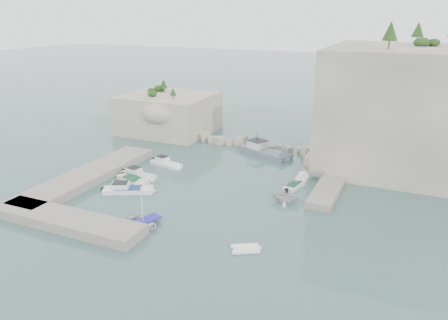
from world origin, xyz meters
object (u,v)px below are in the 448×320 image
at_px(motorboat_a, 166,166).
at_px(tender_east_b, 293,189).
at_px(motorboat_b, 138,177).
at_px(inflatable_dinghy, 245,251).
at_px(motorboat_d, 128,192).
at_px(tender_east_c, 302,180).
at_px(tender_east_d, 312,177).
at_px(work_boat, 265,155).
at_px(motorboat_c, 133,182).
at_px(rowboat, 143,225).
at_px(tender_east_a, 285,202).

bearing_deg(motorboat_a, tender_east_b, 12.05).
height_order(motorboat_a, motorboat_b, same).
xyz_separation_m(inflatable_dinghy, tender_east_b, (-0.04, 16.80, 0.00)).
bearing_deg(motorboat_d, tender_east_c, 8.65).
xyz_separation_m(motorboat_b, tender_east_d, (21.69, 10.12, 0.00)).
bearing_deg(work_boat, motorboat_c, -101.92).
distance_m(motorboat_d, work_boat, 23.94).
relative_size(inflatable_dinghy, tender_east_c, 0.64).
xyz_separation_m(tender_east_b, tender_east_c, (0.33, 3.27, 0.00)).
height_order(rowboat, work_boat, work_boat).
xyz_separation_m(motorboat_d, tender_east_a, (18.98, 5.25, 0.00)).
bearing_deg(work_boat, tender_east_c, -23.52).
relative_size(motorboat_d, inflatable_dinghy, 2.34).
distance_m(motorboat_c, inflatable_dinghy, 22.68).
relative_size(inflatable_dinghy, tender_east_b, 0.77).
xyz_separation_m(rowboat, inflatable_dinghy, (11.84, -0.34, 0.00)).
height_order(rowboat, tender_east_c, rowboat).
xyz_separation_m(motorboat_b, tender_east_b, (20.48, 4.84, 0.00)).
relative_size(motorboat_a, tender_east_b, 1.50).
bearing_deg(tender_east_b, work_boat, 43.87).
distance_m(motorboat_d, inflatable_dinghy, 20.02).
relative_size(tender_east_c, work_boat, 0.46).
distance_m(inflatable_dinghy, tender_east_c, 20.07).
xyz_separation_m(motorboat_a, rowboat, (7.68, -17.29, 0.00)).
distance_m(inflatable_dinghy, tender_east_b, 16.80).
bearing_deg(tender_east_d, motorboat_d, 153.90).
xyz_separation_m(motorboat_c, work_boat, (12.38, 18.21, 0.00)).
bearing_deg(motorboat_d, rowboat, -70.20).
height_order(motorboat_d, tender_east_b, motorboat_d).
bearing_deg(motorboat_b, tender_east_d, 36.44).
distance_m(motorboat_b, work_boat, 20.80).
relative_size(rowboat, tender_east_c, 1.01).
relative_size(motorboat_d, motorboat_c, 1.21).
bearing_deg(motorboat_b, rowboat, -41.79).
bearing_deg(inflatable_dinghy, tender_east_b, 60.98).
xyz_separation_m(motorboat_b, tender_east_a, (20.79, 0.42, 0.00)).
xyz_separation_m(motorboat_c, rowboat, (8.40, -9.90, 0.00)).
xyz_separation_m(tender_east_b, work_boat, (-7.81, 11.66, 0.00)).
distance_m(motorboat_a, motorboat_c, 7.42).
height_order(motorboat_c, rowboat, rowboat).
distance_m(rowboat, tender_east_c, 23.16).
bearing_deg(work_boat, tender_east_a, -40.90).
bearing_deg(tender_east_b, motorboat_c, 118.02).
relative_size(motorboat_c, inflatable_dinghy, 1.94).
relative_size(motorboat_c, tender_east_b, 1.49).
xyz_separation_m(tender_east_b, tender_east_d, (1.22, 5.28, 0.00)).
xyz_separation_m(inflatable_dinghy, tender_east_d, (1.18, 22.07, 0.00)).
height_order(inflatable_dinghy, tender_east_c, tender_east_c).
bearing_deg(tender_east_b, rowboat, 154.40).
distance_m(tender_east_c, work_boat, 11.69).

